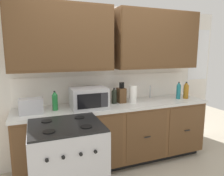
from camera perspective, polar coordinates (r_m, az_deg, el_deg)
The scene contains 13 objects.
ground_plane at distance 3.16m, azimuth 3.34°, elevation -22.35°, with size 8.00×8.00×0.00m, color #B2A893.
wall_unit at distance 3.13m, azimuth -0.11°, elevation 8.63°, with size 4.02×0.40×2.36m.
counter_run at distance 3.18m, azimuth 1.20°, elevation -12.37°, with size 2.85×0.64×0.93m.
stove_range at distance 2.44m, azimuth -12.20°, elevation -20.18°, with size 0.76×0.68×0.95m.
microwave at distance 2.82m, azimuth -6.43°, elevation -2.75°, with size 0.48×0.37×0.28m.
toaster at distance 2.75m, azimuth -21.41°, elevation -4.65°, with size 0.28×0.18×0.19m.
knife_block at distance 3.11m, azimuth 2.60°, elevation -1.95°, with size 0.11×0.14×0.31m.
sink_faucet at distance 3.51m, azimuth 10.48°, elevation -1.00°, with size 0.02×0.02×0.20m, color #B2B5BA.
paper_towel_roll at distance 3.12m, azimuth 5.82°, elevation -1.67°, with size 0.12×0.12×0.26m, color white.
bottle_amber at distance 3.60m, azimuth 19.74°, elevation -0.61°, with size 0.08×0.08×0.27m.
bottle_green at distance 2.80m, azimuth -15.47°, elevation -3.43°, with size 0.07×0.07×0.26m.
bottle_teal at distance 3.52m, azimuth 17.88°, elevation -0.68°, with size 0.07×0.07×0.28m.
bottle_dark at distance 3.06m, azimuth 0.60°, elevation -2.19°, with size 0.08×0.08×0.23m.
Camera 1 is at (-1.11, -2.42, 1.68)m, focal length 33.15 mm.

